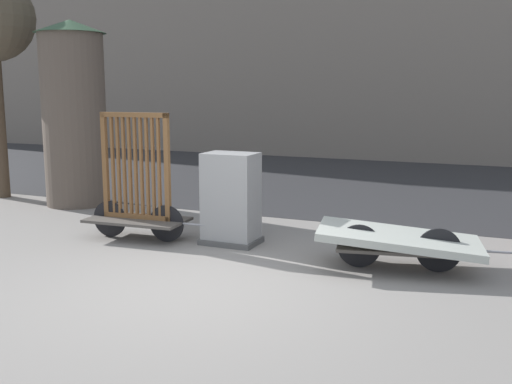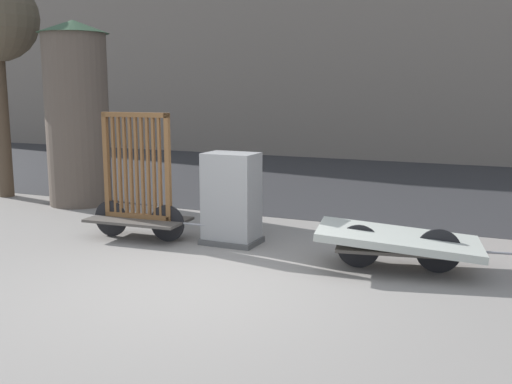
{
  "view_description": "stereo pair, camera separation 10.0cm",
  "coord_description": "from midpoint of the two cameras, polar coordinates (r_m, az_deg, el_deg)",
  "views": [
    {
      "loc": [
        3.11,
        -5.63,
        2.22
      ],
      "look_at": [
        0.0,
        1.6,
        0.84
      ],
      "focal_mm": 42.0,
      "sensor_mm": 36.0,
      "label": 1
    },
    {
      "loc": [
        3.2,
        -5.59,
        2.22
      ],
      "look_at": [
        0.0,
        1.6,
        0.84
      ],
      "focal_mm": 42.0,
      "sensor_mm": 36.0,
      "label": 2
    }
  ],
  "objects": [
    {
      "name": "bike_cart_with_mattress",
      "position": [
        7.55,
        13.08,
        -4.52
      ],
      "size": [
        2.47,
        1.37,
        0.54
      ],
      "rotation": [
        0.0,
        0.0,
        0.19
      ],
      "color": "#4C4742",
      "rests_on": "ground_plane"
    },
    {
      "name": "advertising_column",
      "position": [
        11.86,
        -17.16,
        7.24
      ],
      "size": [
        1.31,
        1.31,
        3.45
      ],
      "color": "brown",
      "rests_on": "ground_plane"
    },
    {
      "name": "bike_cart_with_bedframe",
      "position": [
        8.95,
        -11.57,
        -0.48
      ],
      "size": [
        2.19,
        0.85,
        1.87
      ],
      "rotation": [
        0.0,
        0.0,
        0.07
      ],
      "color": "#4C4742",
      "rests_on": "ground_plane"
    },
    {
      "name": "ground_plane",
      "position": [
        6.81,
        -5.82,
        -9.12
      ],
      "size": [
        60.0,
        60.0,
        0.0
      ],
      "primitive_type": "plane",
      "color": "gray"
    },
    {
      "name": "road_strip",
      "position": [
        14.33,
        10.28,
        0.88
      ],
      "size": [
        56.0,
        8.83,
        0.01
      ],
      "color": "#2D2D30",
      "rests_on": "ground_plane"
    },
    {
      "name": "utility_cabinet",
      "position": [
        8.54,
        -2.73,
        -0.92
      ],
      "size": [
        0.8,
        0.58,
        1.31
      ],
      "color": "#4C4C4C",
      "rests_on": "ground_plane"
    }
  ]
}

